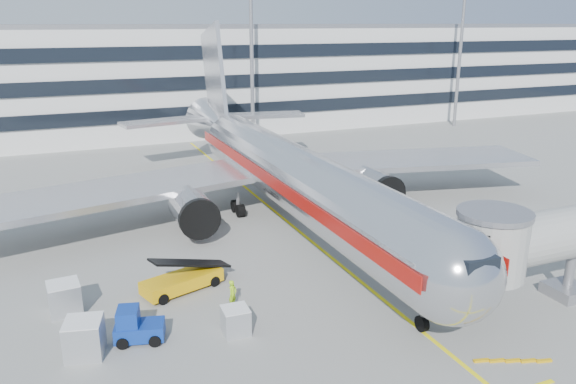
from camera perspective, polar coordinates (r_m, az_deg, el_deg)
name	(u,v)px	position (r m, az deg, el deg)	size (l,w,h in m)	color
ground	(349,272)	(37.75, 6.26, -8.10)	(180.00, 180.00, 0.00)	gray
lead_in_line	(291,224)	(46.05, 0.26, -3.29)	(0.25, 70.00, 0.01)	#FFEA0D
main_jet	(282,169)	(46.30, -0.57, 2.31)	(50.95, 48.70, 16.06)	silver
terminal	(169,77)	(89.71, -12.03, 11.35)	(150.00, 24.25, 15.60)	silver
light_mast_centre	(251,30)	(75.99, -3.76, 16.09)	(2.40, 1.20, 25.45)	gray
light_mast_east	(462,29)	(92.86, 17.28, 15.53)	(2.40, 1.20, 25.45)	gray
belt_loader	(182,280)	(35.46, -10.71, -8.76)	(5.34, 3.28, 2.50)	#DEA309
baggage_tug	(136,327)	(30.77, -15.17, -13.07)	(2.77, 2.11, 1.87)	navy
cargo_container_left	(84,338)	(30.31, -19.98, -13.74)	(2.15, 2.15, 1.89)	#B4B6BB
cargo_container_right	(64,298)	(34.70, -21.76, -9.96)	(1.84, 1.84, 1.83)	#B4B6BB
cargo_container_front	(236,321)	(30.58, -5.34, -12.88)	(1.43, 1.43, 1.46)	#B4B6BB
ramp_worker	(233,294)	(33.00, -5.65, -10.29)	(0.62, 0.41, 1.71)	#9FDB17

